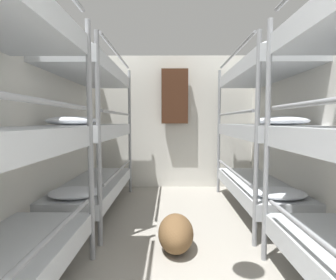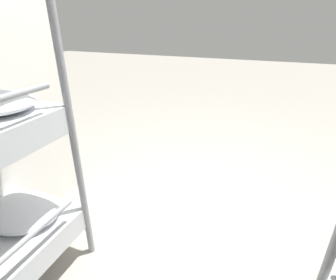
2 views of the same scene
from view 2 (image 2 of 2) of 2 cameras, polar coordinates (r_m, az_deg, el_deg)
ground_plane at (r=2.31m, az=8.15°, el=-17.66°), size 20.00×20.00×0.00m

